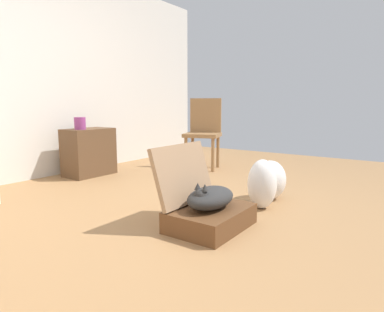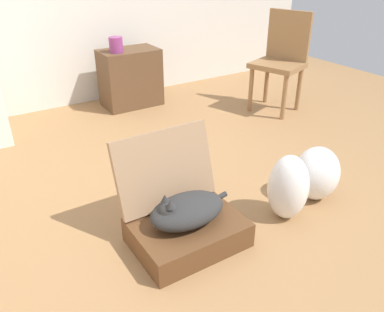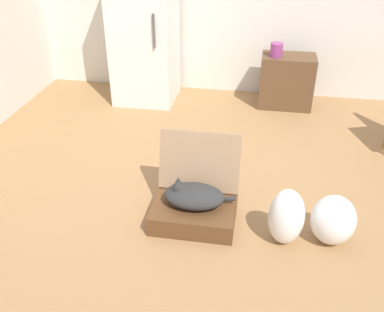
# 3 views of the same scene
# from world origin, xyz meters

# --- Properties ---
(ground_plane) EXTENTS (7.68, 7.68, 0.00)m
(ground_plane) POSITION_xyz_m (0.00, 0.00, 0.00)
(ground_plane) COLOR #9E7247
(ground_plane) RESTS_ON ground
(wall_back) EXTENTS (6.40, 0.15, 2.60)m
(wall_back) POSITION_xyz_m (-0.00, 2.26, 1.30)
(wall_back) COLOR silver
(wall_back) RESTS_ON ground
(suitcase_base) EXTENTS (0.61, 0.46, 0.15)m
(suitcase_base) POSITION_xyz_m (-0.09, -0.40, 0.08)
(suitcase_base) COLOR brown
(suitcase_base) RESTS_ON ground
(suitcase_lid) EXTENTS (0.61, 0.17, 0.45)m
(suitcase_lid) POSITION_xyz_m (-0.09, -0.15, 0.37)
(suitcase_lid) COLOR #9B7756
(suitcase_lid) RESTS_ON suitcase_base
(cat) EXTENTS (0.52, 0.28, 0.21)m
(cat) POSITION_xyz_m (-0.10, -0.40, 0.23)
(cat) COLOR #2D2D2D
(cat) RESTS_ON suitcase_base
(plastic_bag_white) EXTENTS (0.25, 0.25, 0.43)m
(plastic_bag_white) POSITION_xyz_m (0.56, -0.51, 0.21)
(plastic_bag_white) COLOR white
(plastic_bag_white) RESTS_ON ground
(plastic_bag_clear) EXTENTS (0.31, 0.29, 0.37)m
(plastic_bag_clear) POSITION_xyz_m (0.88, -0.45, 0.19)
(plastic_bag_clear) COLOR white
(plastic_bag_clear) RESTS_ON ground
(side_table) EXTENTS (0.59, 0.37, 0.59)m
(side_table) POSITION_xyz_m (0.60, 1.85, 0.30)
(side_table) COLOR brown
(side_table) RESTS_ON ground
(vase_tall) EXTENTS (0.14, 0.14, 0.15)m
(vase_tall) POSITION_xyz_m (0.45, 1.80, 0.67)
(vase_tall) COLOR #8C387A
(vase_tall) RESTS_ON side_table
(chair) EXTENTS (0.54, 0.57, 0.97)m
(chair) POSITION_xyz_m (1.84, 0.93, 0.54)
(chair) COLOR olive
(chair) RESTS_ON ground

